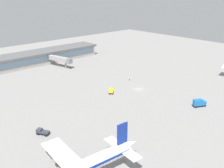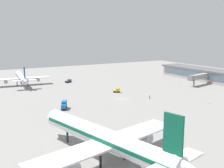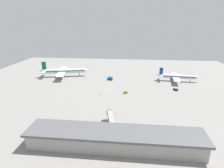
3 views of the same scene
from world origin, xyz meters
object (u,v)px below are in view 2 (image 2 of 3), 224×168
object	(u,v)px
airplane_at_gate	(105,138)
airplane_taxiing	(22,77)
baggage_tug	(117,90)
safety_cone_near_gate	(170,85)
safety_cone_mid_apron	(179,86)
pushback_tractor	(69,81)
catering_truck	(64,105)
ground_crew_worker	(150,97)
safety_cone_far_side	(210,103)

from	to	relation	value
airplane_at_gate	airplane_taxiing	size ratio (longest dim) A/B	1.26
baggage_tug	safety_cone_near_gate	world-z (taller)	baggage_tug
safety_cone_mid_apron	pushback_tractor	bearing A→B (deg)	48.85
catering_truck	pushback_tractor	bearing A→B (deg)	-176.23
airplane_taxiing	safety_cone_near_gate	distance (m)	92.02
airplane_at_gate	baggage_tug	xyz separation A→B (m)	(68.22, -44.50, -4.79)
airplane_taxiing	catering_truck	bearing A→B (deg)	-171.66
airplane_at_gate	pushback_tractor	xyz separation A→B (m)	(110.66, -33.14, -4.98)
pushback_tractor	safety_cone_near_gate	distance (m)	65.00
pushback_tractor	ground_crew_worker	xyz separation A→B (m)	(-62.25, -18.01, -0.12)
airplane_taxiing	safety_cone_near_gate	size ratio (longest dim) A/B	70.25
ground_crew_worker	safety_cone_near_gate	distance (m)	39.96
catering_truck	airplane_at_gate	bearing A→B (deg)	17.36
safety_cone_mid_apron	baggage_tug	bearing A→B (deg)	84.77
ground_crew_worker	safety_cone_near_gate	size ratio (longest dim) A/B	2.78
airplane_taxiing	baggage_tug	size ratio (longest dim) A/B	11.36
airplane_taxiing	catering_truck	xyz separation A→B (m)	(-65.96, -3.19, -2.97)
airplane_at_gate	pushback_tractor	world-z (taller)	airplane_at_gate
airplane_at_gate	safety_cone_far_side	world-z (taller)	airplane_at_gate
pushback_tractor	ground_crew_worker	distance (m)	64.80
baggage_tug	safety_cone_near_gate	distance (m)	39.94
catering_truck	safety_cone_far_side	world-z (taller)	catering_truck
pushback_tractor	safety_cone_mid_apron	size ratio (longest dim) A/B	7.94
airplane_at_gate	catering_truck	size ratio (longest dim) A/B	9.08
baggage_tug	safety_cone_near_gate	bearing A→B (deg)	48.09
safety_cone_near_gate	safety_cone_mid_apron	size ratio (longest dim) A/B	1.00
pushback_tractor	ground_crew_worker	world-z (taller)	pushback_tractor
ground_crew_worker	catering_truck	bearing A→B (deg)	-91.06
airplane_taxiing	baggage_tug	world-z (taller)	airplane_taxiing
catering_truck	safety_cone_far_side	xyz separation A→B (m)	(-25.16, -59.61, -1.40)
catering_truck	ground_crew_worker	world-z (taller)	catering_truck
baggage_tug	safety_cone_mid_apron	bearing A→B (deg)	39.38
airplane_taxiing	ground_crew_worker	size ratio (longest dim) A/B	25.24
airplane_at_gate	airplane_taxiing	bearing A→B (deg)	-15.55
airplane_at_gate	baggage_tug	world-z (taller)	airplane_at_gate
airplane_at_gate	ground_crew_worker	world-z (taller)	airplane_at_gate
airplane_taxiing	catering_truck	world-z (taller)	airplane_taxiing
baggage_tug	ground_crew_worker	distance (m)	20.91
airplane_taxiing	ground_crew_worker	bearing A→B (deg)	-140.52
airplane_at_gate	pushback_tractor	distance (m)	115.62
safety_cone_near_gate	pushback_tractor	bearing A→B (deg)	52.00
catering_truck	baggage_tug	bearing A→B (deg)	141.75
safety_cone_near_gate	safety_cone_mid_apron	xyz separation A→B (m)	(-6.22, -1.69, 0.00)
baggage_tug	pushback_tractor	world-z (taller)	baggage_tug
airplane_at_gate	catering_truck	xyz separation A→B (m)	(51.10, -8.21, -4.25)
baggage_tug	safety_cone_far_side	distance (m)	48.30
catering_truck	safety_cone_far_side	distance (m)	64.72
airplane_at_gate	safety_cone_far_side	bearing A→B (deg)	-82.17
pushback_tractor	safety_cone_far_side	distance (m)	91.55
catering_truck	ground_crew_worker	size ratio (longest dim) A/B	3.51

